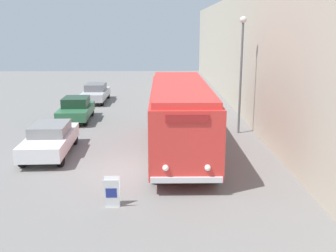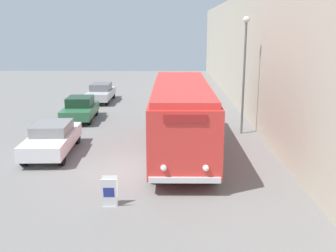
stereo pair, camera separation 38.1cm
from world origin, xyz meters
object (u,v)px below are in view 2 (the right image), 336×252
Objects in this scene: vintage_bus at (181,114)px; streetlamp at (245,59)px; sign_board at (109,192)px; parked_car_near at (52,138)px; parked_car_mid at (80,108)px; parked_car_far at (101,92)px.

streetlamp is (3.47, 3.44, 2.27)m from vintage_bus.
parked_car_near is (-3.53, 5.64, 0.26)m from sign_board.
vintage_bus reaches higher than parked_car_mid.
streetlamp reaches higher than sign_board.
vintage_bus is 2.21× the size of parked_car_far.
sign_board is at bearing -122.36° from streetlamp.
parked_car_mid is (-9.78, 3.27, -3.37)m from streetlamp.
vintage_bus is at bearing 67.32° from sign_board.
streetlamp reaches higher than parked_car_far.
vintage_bus is at bearing -135.22° from streetlamp.
streetlamp is 1.35× the size of parked_car_far.
sign_board is 0.21× the size of parked_car_far.
parked_car_far is (-6.15, 13.41, -1.11)m from vintage_bus.
vintage_bus reaches higher than parked_car_near.
parked_car_mid is at bearing 90.27° from parked_car_near.
parked_car_near is at bearing -158.37° from streetlamp.
vintage_bus reaches higher than parked_car_far.
parked_car_mid is (-3.82, 12.67, 0.27)m from sign_board.
vintage_bus is 5.39m from streetlamp.
parked_car_mid is at bearing 133.25° from vintage_bus.
streetlamp is at bearing -45.81° from parked_car_far.
sign_board is at bearing -75.17° from parked_car_mid.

